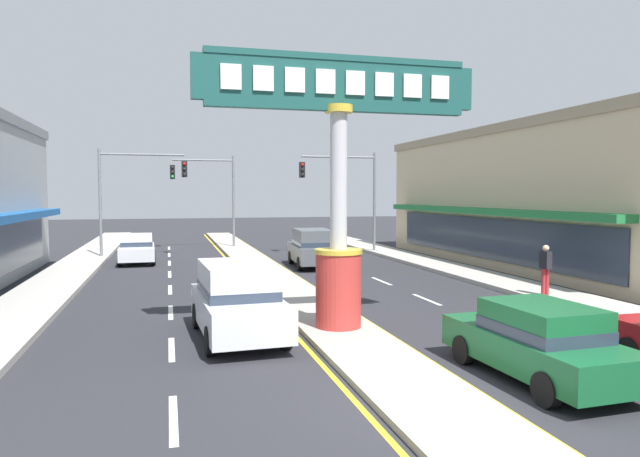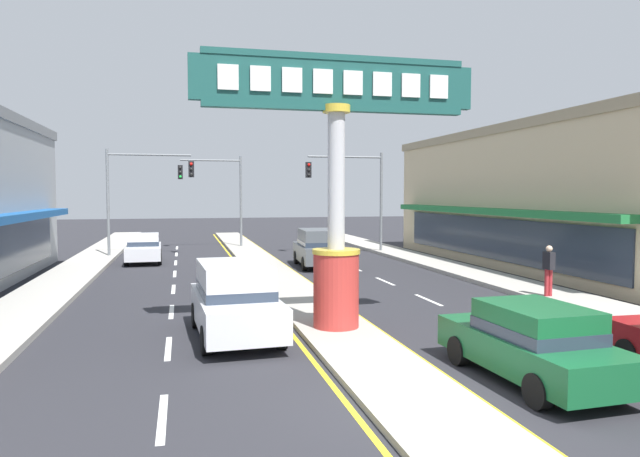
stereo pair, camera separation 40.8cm
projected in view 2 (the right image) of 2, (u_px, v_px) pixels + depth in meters
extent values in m
plane|color=#28282D|center=(417.00, 404.00, 10.12)|extent=(160.00, 160.00, 0.00)
cube|color=#A39E93|center=(268.00, 270.00, 27.60)|extent=(2.02, 52.00, 0.14)
cube|color=#ADA89E|center=(62.00, 282.00, 23.63)|extent=(2.29, 60.00, 0.18)
cube|color=#ADA89E|center=(456.00, 269.00, 27.68)|extent=(2.29, 60.00, 0.18)
cube|color=silver|center=(162.00, 417.00, 9.51)|extent=(0.14, 2.20, 0.01)
cube|color=silver|center=(168.00, 348.00, 13.79)|extent=(0.14, 2.20, 0.01)
cube|color=silver|center=(171.00, 312.00, 18.06)|extent=(0.14, 2.20, 0.01)
cube|color=silver|center=(173.00, 289.00, 22.33)|extent=(0.14, 2.20, 0.01)
cube|color=silver|center=(175.00, 274.00, 26.60)|extent=(0.14, 2.20, 0.01)
cube|color=silver|center=(176.00, 263.00, 30.87)|extent=(0.14, 2.20, 0.01)
cube|color=silver|center=(176.00, 254.00, 35.15)|extent=(0.14, 2.20, 0.01)
cube|color=silver|center=(177.00, 248.00, 39.42)|extent=(0.14, 2.20, 0.01)
cube|color=silver|center=(611.00, 379.00, 11.51)|extent=(0.14, 2.20, 0.01)
cube|color=silver|center=(495.00, 329.00, 15.78)|extent=(0.14, 2.20, 0.01)
cube|color=silver|center=(428.00, 300.00, 20.06)|extent=(0.14, 2.20, 0.01)
cube|color=silver|center=(385.00, 281.00, 24.33)|extent=(0.14, 2.20, 0.01)
cube|color=silver|center=(355.00, 268.00, 28.60)|extent=(0.14, 2.20, 0.01)
cube|color=silver|center=(332.00, 259.00, 32.87)|extent=(0.14, 2.20, 0.01)
cube|color=silver|center=(315.00, 251.00, 37.14)|extent=(0.14, 2.20, 0.01)
cube|color=silver|center=(301.00, 245.00, 41.42)|extent=(0.14, 2.20, 0.01)
cube|color=yellow|center=(243.00, 272.00, 27.33)|extent=(0.12, 52.00, 0.01)
cube|color=yellow|center=(292.00, 270.00, 27.88)|extent=(0.12, 52.00, 0.01)
cylinder|color=#B7332D|center=(336.00, 290.00, 15.36)|extent=(1.21, 1.21, 1.95)
cylinder|color=gold|center=(336.00, 251.00, 15.29)|extent=(1.27, 1.27, 0.12)
cylinder|color=#B7B7BC|center=(336.00, 180.00, 15.18)|extent=(0.45, 0.45, 3.88)
cylinder|color=gold|center=(336.00, 109.00, 15.07)|extent=(0.72, 0.72, 0.20)
cube|color=#194C47|center=(336.00, 83.00, 15.03)|extent=(7.53, 0.24, 1.12)
cube|color=#194C47|center=(337.00, 58.00, 14.99)|extent=(6.93, 0.29, 0.16)
cube|color=#194C47|center=(336.00, 108.00, 15.07)|extent=(6.93, 0.29, 0.16)
cube|color=white|center=(228.00, 77.00, 14.24)|extent=(0.51, 0.06, 0.62)
cube|color=white|center=(260.00, 79.00, 14.42)|extent=(0.51, 0.06, 0.62)
cube|color=white|center=(292.00, 80.00, 14.61)|extent=(0.51, 0.06, 0.62)
cube|color=white|center=(323.00, 81.00, 14.79)|extent=(0.51, 0.06, 0.62)
cube|color=white|center=(353.00, 83.00, 14.98)|extent=(0.51, 0.06, 0.62)
cube|color=white|center=(382.00, 84.00, 15.16)|extent=(0.51, 0.06, 0.62)
cube|color=white|center=(411.00, 86.00, 15.35)|extent=(0.51, 0.06, 0.62)
cube|color=white|center=(439.00, 87.00, 15.54)|extent=(0.51, 0.06, 0.62)
cube|color=#195193|center=(0.00, 220.00, 20.24)|extent=(0.90, 19.95, 0.30)
cube|color=beige|center=(565.00, 202.00, 29.35)|extent=(8.33, 22.88, 6.56)
cube|color=#9C8D6E|center=(567.00, 132.00, 29.14)|extent=(8.50, 23.34, 0.45)
cube|color=#1E7038|center=(482.00, 211.00, 28.31)|extent=(0.90, 19.45, 0.30)
cube|color=#283342|center=(489.00, 238.00, 28.49)|extent=(0.08, 18.76, 2.00)
cylinder|color=slate|center=(108.00, 204.00, 32.73)|extent=(0.16, 0.16, 6.20)
cylinder|color=slate|center=(150.00, 155.00, 33.09)|extent=(4.62, 0.12, 0.12)
cube|color=black|center=(191.00, 169.00, 33.52)|extent=(0.32, 0.24, 0.92)
sphere|color=red|center=(191.00, 164.00, 33.37)|extent=(0.17, 0.17, 0.17)
sphere|color=black|center=(191.00, 169.00, 33.39)|extent=(0.17, 0.17, 0.17)
sphere|color=black|center=(191.00, 174.00, 33.40)|extent=(0.17, 0.17, 0.17)
cylinder|color=slate|center=(381.00, 203.00, 35.71)|extent=(0.16, 0.16, 6.20)
cylinder|color=slate|center=(345.00, 157.00, 35.00)|extent=(4.62, 0.12, 0.12)
cube|color=black|center=(308.00, 170.00, 34.36)|extent=(0.32, 0.24, 0.92)
sphere|color=red|center=(309.00, 165.00, 34.21)|extent=(0.17, 0.17, 0.17)
sphere|color=black|center=(309.00, 170.00, 34.23)|extent=(0.17, 0.17, 0.17)
sphere|color=black|center=(309.00, 175.00, 34.24)|extent=(0.17, 0.17, 0.17)
cylinder|color=slate|center=(241.00, 202.00, 39.15)|extent=(0.16, 0.16, 6.20)
cylinder|color=slate|center=(211.00, 160.00, 38.53)|extent=(3.96, 0.12, 0.12)
cube|color=black|center=(180.00, 172.00, 37.96)|extent=(0.32, 0.24, 0.92)
sphere|color=black|center=(180.00, 167.00, 37.81)|extent=(0.17, 0.17, 0.17)
sphere|color=black|center=(180.00, 172.00, 37.83)|extent=(0.17, 0.17, 0.17)
sphere|color=#19D83F|center=(180.00, 177.00, 37.84)|extent=(0.17, 0.17, 0.17)
cylinder|color=black|center=(629.00, 353.00, 12.21)|extent=(0.23, 0.62, 0.62)
cube|color=#4C5156|center=(317.00, 253.00, 29.16)|extent=(2.17, 4.70, 0.80)
cube|color=#4C5156|center=(318.00, 237.00, 28.93)|extent=(1.84, 2.95, 0.80)
cube|color=#283342|center=(318.00, 243.00, 28.94)|extent=(1.88, 2.98, 0.24)
cylinder|color=black|center=(296.00, 257.00, 30.43)|extent=(0.26, 0.69, 0.68)
cylinder|color=black|center=(329.00, 257.00, 30.73)|extent=(0.26, 0.69, 0.68)
cylinder|color=black|center=(304.00, 264.00, 27.62)|extent=(0.26, 0.69, 0.68)
cylinder|color=black|center=(340.00, 263.00, 27.93)|extent=(0.26, 0.69, 0.68)
cube|color=silver|center=(235.00, 310.00, 14.77)|extent=(2.14, 4.70, 0.80)
cube|color=silver|center=(234.00, 278.00, 14.90)|extent=(1.82, 2.94, 0.80)
cube|color=#283342|center=(234.00, 289.00, 14.92)|extent=(1.86, 2.97, 0.24)
cylinder|color=black|center=(281.00, 335.00, 13.68)|extent=(0.26, 0.69, 0.68)
cylinder|color=black|center=(206.00, 340.00, 13.18)|extent=(0.26, 0.69, 0.68)
cylinder|color=black|center=(259.00, 312.00, 16.41)|extent=(0.26, 0.69, 0.68)
cylinder|color=black|center=(196.00, 315.00, 15.91)|extent=(0.26, 0.69, 0.68)
cube|color=silver|center=(144.00, 251.00, 30.93)|extent=(1.89, 4.35, 0.66)
cube|color=silver|center=(144.00, 239.00, 31.06)|extent=(1.61, 2.20, 0.60)
cube|color=#283342|center=(144.00, 243.00, 31.07)|extent=(1.65, 2.22, 0.24)
cylinder|color=black|center=(159.00, 259.00, 29.88)|extent=(0.24, 0.63, 0.62)
cylinder|color=black|center=(126.00, 260.00, 29.45)|extent=(0.24, 0.63, 0.62)
cylinder|color=black|center=(160.00, 254.00, 32.44)|extent=(0.24, 0.63, 0.62)
cylinder|color=black|center=(129.00, 255.00, 32.02)|extent=(0.24, 0.63, 0.62)
cube|color=#14562D|center=(530.00, 351.00, 11.36)|extent=(1.96, 4.38, 0.66)
cube|color=#14562D|center=(536.00, 321.00, 11.16)|extent=(1.65, 2.22, 0.60)
cube|color=#283342|center=(536.00, 330.00, 11.17)|extent=(1.69, 2.24, 0.24)
cylinder|color=black|center=(459.00, 351.00, 12.43)|extent=(0.25, 0.63, 0.62)
cylinder|color=black|center=(524.00, 345.00, 12.88)|extent=(0.25, 0.63, 0.62)
cylinder|color=black|center=(538.00, 391.00, 9.88)|extent=(0.25, 0.63, 0.62)
cylinder|color=black|center=(616.00, 383.00, 10.33)|extent=(0.25, 0.63, 0.62)
cylinder|color=maroon|center=(547.00, 283.00, 19.77)|extent=(0.14, 0.14, 0.92)
cylinder|color=maroon|center=(550.00, 283.00, 19.80)|extent=(0.14, 0.14, 0.92)
cube|color=black|center=(549.00, 261.00, 19.74)|extent=(0.24, 0.41, 0.60)
sphere|color=beige|center=(549.00, 249.00, 19.72)|extent=(0.22, 0.22, 0.22)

